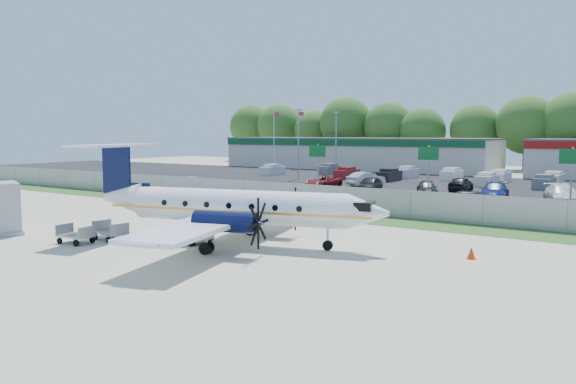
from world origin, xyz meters
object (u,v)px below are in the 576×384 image
Objects in this scene: aircraft at (232,206)px; pushback_tug at (189,231)px; baggage_cart_far at (111,232)px; baggage_cart_near at (76,235)px.

pushback_tug is at bearing -155.02° from aircraft.
aircraft reaches higher than baggage_cart_far.
pushback_tug is 1.29× the size of baggage_cart_near.
baggage_cart_near is (-7.14, -4.75, -1.60)m from aircraft.
baggage_cart_near is (-4.91, -3.71, -0.17)m from pushback_tug.
baggage_cart_far reaches higher than baggage_cart_near.
baggage_cart_far is at bearing -154.43° from aircraft.
baggage_cart_near is 1.87m from baggage_cart_far.
baggage_cart_far is (-4.14, -2.01, -0.15)m from pushback_tug.
aircraft is 8.72m from baggage_cart_near.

